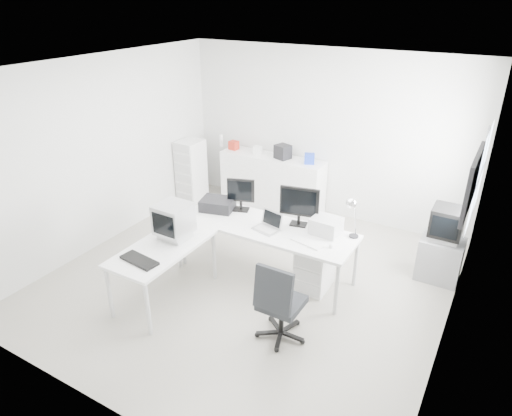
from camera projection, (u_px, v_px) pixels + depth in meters
The scene contains 30 objects.
floor at pixel (249, 279), 6.25m from camera, with size 5.00×5.00×0.01m, color beige.
ceiling at pixel (247, 68), 5.04m from camera, with size 5.00×5.00×0.01m, color white.
back_wall at pixel (325, 135), 7.60m from camera, with size 5.00×0.02×2.80m, color silver.
left_wall at pixel (104, 153), 6.77m from camera, with size 0.02×5.00×2.80m, color silver.
right_wall at pixel (464, 234), 4.52m from camera, with size 0.02×5.00×2.80m, color silver.
window at pixel (480, 176), 5.38m from camera, with size 0.02×1.20×1.10m, color white, non-canonical shape.
wall_picture at pixel (472, 183), 4.40m from camera, with size 0.04×0.90×0.60m, color black, non-canonical shape.
main_desk at pixel (266, 250), 6.21m from camera, with size 2.40×0.80×0.75m, color white, non-canonical shape.
side_desk at pixel (165, 272), 5.74m from camera, with size 0.70×1.40×0.75m, color white, non-canonical shape.
drawer_pedestal at pixel (315, 267), 5.97m from camera, with size 0.40×0.50×0.60m, color white.
inkjet_printer at pixel (218, 204), 6.48m from camera, with size 0.45×0.35×0.16m, color black.
lcd_monitor_small at pixel (241, 194), 6.39m from camera, with size 0.39×0.22×0.49m, color black, non-canonical shape.
lcd_monitor_large at pixel (299, 206), 5.97m from camera, with size 0.52×0.21×0.54m, color black, non-canonical shape.
laptop at pixel (266, 223), 5.91m from camera, with size 0.31×0.32×0.21m, color #B7B7BA, non-canonical shape.
white_keyboard at pixel (307, 243), 5.64m from camera, with size 0.42×0.13×0.02m, color white.
white_mouse at pixel (331, 246), 5.53m from camera, with size 0.05×0.05×0.05m, color white.
laser_printer at pixel (326, 226), 5.84m from camera, with size 0.36×0.31×0.21m, color #B7B7B7.
desk_lamp at pixel (355, 220), 5.69m from camera, with size 0.16×0.16×0.47m, color silver, non-canonical shape.
crt_monitor at pixel (174, 220), 5.66m from camera, with size 0.43×0.43×0.50m, color #B7B7BA, non-canonical shape.
black_keyboard at pixel (139, 260), 5.26m from camera, with size 0.48×0.19×0.03m, color black.
office_chair at pixel (282, 299), 5.01m from camera, with size 0.59×0.59×1.02m, color #25272A, non-canonical shape.
tv_cabinet at pixel (440, 259), 6.16m from camera, with size 0.55×0.45×0.60m, color gray.
crt_tv at pixel (447, 225), 5.94m from camera, with size 0.50×0.48×0.45m, color black, non-canonical shape.
sideboard at pixel (272, 182), 8.18m from camera, with size 1.90×0.48×0.95m, color white.
clutter_box_a at pixel (234, 145), 8.30m from camera, with size 0.16×0.14×0.16m, color red.
clutter_box_b at pixel (258, 150), 8.08m from camera, with size 0.14×0.12×0.14m, color white.
clutter_box_c at pixel (283, 152), 7.83m from camera, with size 0.24×0.22×0.24m, color black.
clutter_box_d at pixel (309, 159), 7.62m from camera, with size 0.17×0.15×0.17m, color #1936B4.
clutter_bottle at pixel (221, 141), 8.45m from camera, with size 0.07×0.07×0.22m, color white.
filing_cabinet at pixel (191, 171), 8.41m from camera, with size 0.40×0.48×1.14m, color white.
Camera 1 is at (2.69, -4.47, 3.58)m, focal length 32.00 mm.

